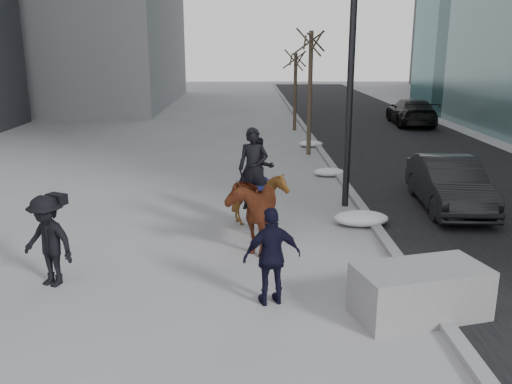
{
  "coord_description": "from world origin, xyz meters",
  "views": [
    {
      "loc": [
        -0.2,
        -9.48,
        4.4
      ],
      "look_at": [
        0.0,
        1.2,
        1.5
      ],
      "focal_mm": 38.0,
      "sensor_mm": 36.0,
      "label": 1
    }
  ],
  "objects_px": {
    "car_near": "(449,184)",
    "mounted_left": "(253,204)",
    "mounted_right": "(259,192)",
    "planter": "(420,291)"
  },
  "relations": [
    {
      "from": "car_near",
      "to": "mounted_left",
      "type": "relative_size",
      "value": 1.6
    },
    {
      "from": "car_near",
      "to": "mounted_left",
      "type": "distance_m",
      "value": 6.16
    },
    {
      "from": "mounted_left",
      "to": "mounted_right",
      "type": "height_order",
      "value": "mounted_left"
    },
    {
      "from": "mounted_right",
      "to": "car_near",
      "type": "bearing_deg",
      "value": 16.11
    },
    {
      "from": "mounted_left",
      "to": "mounted_right",
      "type": "relative_size",
      "value": 1.19
    },
    {
      "from": "planter",
      "to": "mounted_left",
      "type": "relative_size",
      "value": 0.81
    },
    {
      "from": "planter",
      "to": "mounted_left",
      "type": "height_order",
      "value": "mounted_left"
    },
    {
      "from": "planter",
      "to": "mounted_right",
      "type": "distance_m",
      "value": 5.32
    },
    {
      "from": "planter",
      "to": "car_near",
      "type": "bearing_deg",
      "value": 66.17
    },
    {
      "from": "car_near",
      "to": "mounted_left",
      "type": "xyz_separation_m",
      "value": [
        -5.46,
        -2.84,
        0.29
      ]
    }
  ]
}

